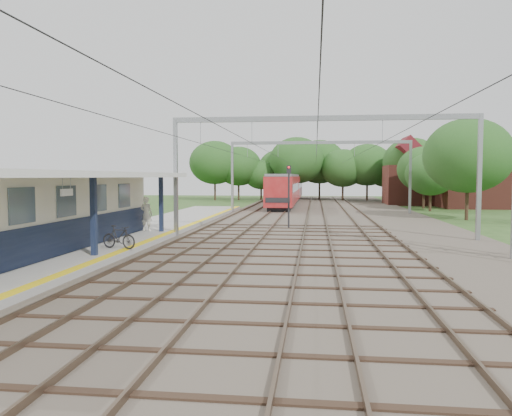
{
  "coord_description": "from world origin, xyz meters",
  "views": [
    {
      "loc": [
        3.13,
        -13.45,
        3.58
      ],
      "look_at": [
        -0.59,
        17.76,
        1.6
      ],
      "focal_mm": 35.0,
      "sensor_mm": 36.0,
      "label": 1
    }
  ],
  "objects_px": {
    "person": "(146,214)",
    "train": "(288,188)",
    "bicycle": "(119,237)",
    "signal_post": "(289,189)"
  },
  "relations": [
    {
      "from": "signal_post",
      "to": "person",
      "type": "bearing_deg",
      "value": -144.83
    },
    {
      "from": "person",
      "to": "bicycle",
      "type": "bearing_deg",
      "value": 110.38
    },
    {
      "from": "person",
      "to": "bicycle",
      "type": "height_order",
      "value": "person"
    },
    {
      "from": "person",
      "to": "signal_post",
      "type": "xyz_separation_m",
      "value": [
        8.16,
        5.11,
        1.35
      ]
    },
    {
      "from": "signal_post",
      "to": "train",
      "type": "bearing_deg",
      "value": 96.38
    },
    {
      "from": "person",
      "to": "train",
      "type": "bearing_deg",
      "value": -88.77
    },
    {
      "from": "person",
      "to": "train",
      "type": "distance_m",
      "value": 37.96
    },
    {
      "from": "person",
      "to": "signal_post",
      "type": "bearing_deg",
      "value": -137.14
    },
    {
      "from": "bicycle",
      "to": "signal_post",
      "type": "bearing_deg",
      "value": -13.89
    },
    {
      "from": "bicycle",
      "to": "train",
      "type": "distance_m",
      "value": 44.89
    }
  ]
}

